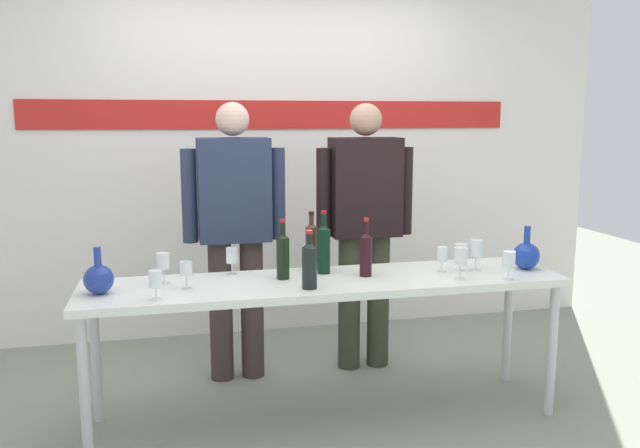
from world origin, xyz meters
TOP-DOWN VIEW (x-y plane):
  - ground_plane at (0.00, 0.00)m, footprint 10.00×10.00m
  - back_wall at (0.00, 1.56)m, footprint 5.01×0.11m
  - display_table at (0.00, 0.00)m, footprint 2.48×0.57m
  - decanter_blue_left at (-1.11, -0.03)m, footprint 0.14×0.14m
  - decanter_blue_right at (1.12, -0.03)m, footprint 0.15×0.15m
  - presenter_left at (-0.40, 0.66)m, footprint 0.61×0.22m
  - presenter_right at (0.40, 0.66)m, footprint 0.62×0.22m
  - wine_bottle_0 at (-0.12, -0.16)m, footprint 0.07×0.07m
  - wine_bottle_1 at (0.02, 0.13)m, footprint 0.07×0.07m
  - wine_bottle_2 at (-0.03, 0.23)m, footprint 0.06×0.06m
  - wine_bottle_3 at (-0.22, 0.06)m, footprint 0.07×0.07m
  - wine_bottle_4 at (0.22, 0.02)m, footprint 0.06×0.06m
  - wine_glass_left_0 at (-0.82, 0.09)m, footprint 0.06×0.06m
  - wine_glass_left_1 at (-0.71, -0.03)m, footprint 0.06×0.06m
  - wine_glass_left_2 at (-0.85, -0.19)m, footprint 0.06×0.06m
  - wine_glass_left_3 at (-0.47, 0.21)m, footprint 0.06×0.06m
  - wine_glass_right_0 at (0.67, -0.15)m, footprint 0.07×0.07m
  - wine_glass_right_1 at (0.91, -0.22)m, footprint 0.06×0.06m
  - wine_glass_right_2 at (0.75, 0.02)m, footprint 0.07×0.07m
  - wine_glass_right_3 at (0.84, 0.02)m, footprint 0.07×0.07m
  - wine_glass_right_4 at (0.64, 0.02)m, footprint 0.06×0.06m

SIDE VIEW (x-z plane):
  - ground_plane at x=0.00m, z-range 0.00..0.00m
  - display_table at x=0.00m, z-range 0.32..1.08m
  - decanter_blue_left at x=-1.11m, z-range 0.72..0.95m
  - decanter_blue_right at x=1.12m, z-range 0.72..0.96m
  - wine_glass_left_2 at x=-0.85m, z-range 0.79..0.92m
  - wine_glass_right_4 at x=0.64m, z-range 0.79..0.92m
  - wine_glass_left_1 at x=-0.71m, z-range 0.79..0.93m
  - wine_glass_left_3 at x=-0.47m, z-range 0.79..0.93m
  - wine_glass_right_1 at x=0.91m, z-range 0.79..0.94m
  - wine_glass_right_2 at x=0.75m, z-range 0.80..0.95m
  - wine_glass_left_0 at x=-0.82m, z-range 0.80..0.95m
  - wine_glass_right_0 at x=0.67m, z-range 0.80..0.96m
  - wine_glass_right_3 at x=0.84m, z-range 0.80..0.97m
  - wine_bottle_0 at x=-0.12m, z-range 0.74..1.03m
  - wine_bottle_4 at x=0.22m, z-range 0.73..1.04m
  - wine_bottle_3 at x=-0.22m, z-range 0.73..1.05m
  - wine_bottle_2 at x=-0.03m, z-range 0.74..1.06m
  - wine_bottle_1 at x=0.02m, z-range 0.73..1.07m
  - presenter_right at x=0.40m, z-range 0.12..1.79m
  - presenter_left at x=-0.40m, z-range 0.12..1.79m
  - back_wall at x=0.00m, z-range 0.00..3.00m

